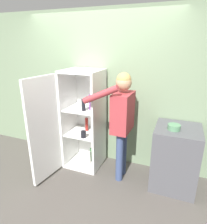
{
  "coord_description": "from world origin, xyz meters",
  "views": [
    {
      "loc": [
        1.27,
        -2.11,
        2.04
      ],
      "look_at": [
        0.19,
        0.65,
        1.01
      ],
      "focal_mm": 32.0,
      "sensor_mm": 36.0,
      "label": 1
    }
  ],
  "objects": [
    {
      "name": "ground_plane",
      "position": [
        0.0,
        0.0,
        0.0
      ],
      "size": [
        12.0,
        12.0,
        0.0
      ],
      "primitive_type": "plane",
      "color": "#4C4742"
    },
    {
      "name": "wall_back",
      "position": [
        0.0,
        0.98,
        1.27
      ],
      "size": [
        7.0,
        0.06,
        2.55
      ],
      "color": "gray",
      "rests_on": "ground_plane"
    },
    {
      "name": "refrigerator",
      "position": [
        -0.25,
        0.56,
        0.82
      ],
      "size": [
        0.72,
        1.16,
        1.65
      ],
      "color": "white",
      "rests_on": "ground_plane"
    },
    {
      "name": "person",
      "position": [
        0.53,
        0.51,
        1.05
      ],
      "size": [
        0.64,
        0.57,
        1.66
      ],
      "color": "#384770",
      "rests_on": "ground_plane"
    },
    {
      "name": "counter",
      "position": [
        1.31,
        0.62,
        0.46
      ],
      "size": [
        0.62,
        0.63,
        0.93
      ],
      "color": "#4C4C51",
      "rests_on": "ground_plane"
    },
    {
      "name": "bowl",
      "position": [
        1.25,
        0.53,
        0.96
      ],
      "size": [
        0.17,
        0.17,
        0.07
      ],
      "color": "#517F5B",
      "rests_on": "counter"
    }
  ]
}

